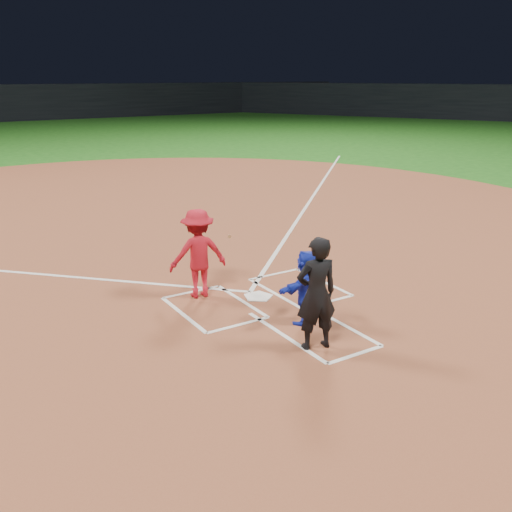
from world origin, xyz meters
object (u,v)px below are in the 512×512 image
home_plate (258,296)px  batter_at_plate (198,253)px  catcher (306,287)px  umpire (316,294)px

home_plate → batter_at_plate: 1.42m
home_plate → batter_at_plate: (-0.93, 0.66, 0.85)m
catcher → batter_at_plate: bearing=-85.5°
home_plate → catcher: (0.08, -1.40, 0.64)m
home_plate → batter_at_plate: size_ratio=0.35×
catcher → umpire: size_ratio=0.72×
batter_at_plate → catcher: bearing=-64.0°
catcher → umpire: 1.00m
home_plate → batter_at_plate: batter_at_plate is taller
batter_at_plate → home_plate: bearing=-35.6°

